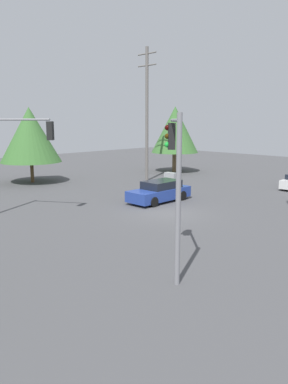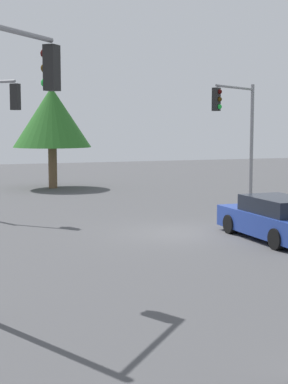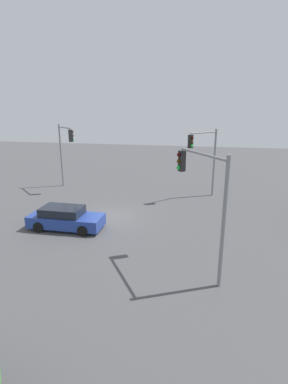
# 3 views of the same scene
# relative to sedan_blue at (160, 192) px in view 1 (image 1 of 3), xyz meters

# --- Properties ---
(ground_plane) EXTENTS (80.00, 80.00, 0.00)m
(ground_plane) POSITION_rel_sedan_blue_xyz_m (2.51, -2.16, -0.70)
(ground_plane) COLOR #4C4C4F
(sedan_blue) EXTENTS (2.00, 4.76, 1.45)m
(sedan_blue) POSITION_rel_sedan_blue_xyz_m (0.00, 0.00, 0.00)
(sedan_blue) COLOR #233D93
(sedan_blue) RESTS_ON ground_plane
(traffic_signal_cross) EXTENTS (3.41, 2.39, 5.87)m
(traffic_signal_cross) POSITION_rel_sedan_blue_xyz_m (-3.38, -8.65, 3.34)
(traffic_signal_cross) COLOR gray
(traffic_signal_cross) RESTS_ON ground_plane
(traffic_signal_aux) EXTENTS (2.38, 2.32, 5.83)m
(traffic_signal_aux) POSITION_rel_sedan_blue_xyz_m (8.63, -8.66, 3.26)
(traffic_signal_aux) COLOR gray
(traffic_signal_aux) RESTS_ON ground_plane
(utility_pole_tall) EXTENTS (2.20, 0.28, 11.97)m
(utility_pole_tall) POSITION_rel_sedan_blue_xyz_m (-7.09, 5.94, 5.60)
(utility_pole_tall) COLOR slate
(utility_pole_tall) RESTS_ON ground_plane
(electrical_cabinet) EXTENTS (1.13, 0.54, 1.11)m
(electrical_cabinet) POSITION_rel_sedan_blue_xyz_m (-3.76, 5.54, -0.14)
(electrical_cabinet) COLOR #9EA0A3
(electrical_cabinet) RESTS_ON ground_plane
(tree_corner) EXTENTS (5.40, 5.40, 6.74)m
(tree_corner) POSITION_rel_sedan_blue_xyz_m (-13.77, -2.17, 3.60)
(tree_corner) COLOR brown
(tree_corner) RESTS_ON ground_plane
(tree_left) EXTENTS (5.07, 5.07, 7.05)m
(tree_left) POSITION_rel_sedan_blue_xyz_m (-9.26, 12.51, 3.87)
(tree_left) COLOR brown
(tree_left) RESTS_ON ground_plane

